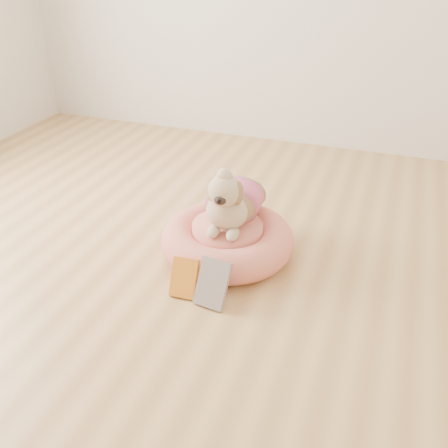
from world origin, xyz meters
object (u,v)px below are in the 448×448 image
(pet_bed, at_px, (227,240))
(book_yellow, at_px, (184,278))
(book_white, at_px, (212,284))
(dog, at_px, (232,190))

(pet_bed, height_order, book_yellow, pet_bed)
(book_yellow, bearing_deg, book_white, -9.14)
(dog, distance_m, book_yellow, 0.49)
(dog, height_order, book_white, dog)
(pet_bed, distance_m, book_yellow, 0.37)
(pet_bed, distance_m, book_white, 0.39)
(dog, height_order, book_yellow, dog)
(dog, bearing_deg, book_yellow, -105.39)
(dog, distance_m, book_white, 0.49)
(book_yellow, distance_m, book_white, 0.14)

